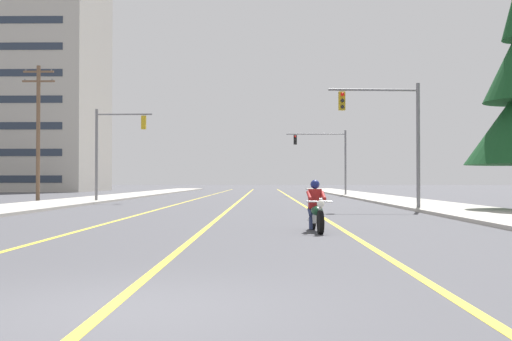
{
  "coord_description": "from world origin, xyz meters",
  "views": [
    {
      "loc": [
        1.61,
        -6.63,
        1.43
      ],
      "look_at": [
        1.23,
        22.66,
        1.93
      ],
      "focal_mm": 42.16,
      "sensor_mm": 36.0,
      "label": 1
    }
  ],
  "objects_px": {
    "motorcycle_with_rider": "(316,211)",
    "traffic_signal_near_left": "(112,142)",
    "traffic_signal_mid_right": "(328,152)",
    "utility_pole_left_near": "(38,128)",
    "traffic_signal_near_right": "(393,126)",
    "apartment_building_far_left_block": "(4,82)"
  },
  "relations": [
    {
      "from": "traffic_signal_near_left",
      "to": "traffic_signal_mid_right",
      "type": "bearing_deg",
      "value": 46.32
    },
    {
      "from": "motorcycle_with_rider",
      "to": "traffic_signal_mid_right",
      "type": "height_order",
      "value": "traffic_signal_mid_right"
    },
    {
      "from": "apartment_building_far_left_block",
      "to": "utility_pole_left_near",
      "type": "bearing_deg",
      "value": -63.74
    },
    {
      "from": "traffic_signal_near_right",
      "to": "utility_pole_left_near",
      "type": "xyz_separation_m",
      "value": [
        -21.45,
        10.93,
        0.89
      ]
    },
    {
      "from": "traffic_signal_mid_right",
      "to": "apartment_building_far_left_block",
      "type": "xyz_separation_m",
      "value": [
        -41.7,
        25.0,
        10.85
      ]
    },
    {
      "from": "traffic_signal_near_left",
      "to": "traffic_signal_mid_right",
      "type": "relative_size",
      "value": 1.0
    },
    {
      "from": "utility_pole_left_near",
      "to": "apartment_building_far_left_block",
      "type": "relative_size",
      "value": 0.31
    },
    {
      "from": "utility_pole_left_near",
      "to": "apartment_building_far_left_block",
      "type": "height_order",
      "value": "apartment_building_far_left_block"
    },
    {
      "from": "motorcycle_with_rider",
      "to": "apartment_building_far_left_block",
      "type": "bearing_deg",
      "value": 119.84
    },
    {
      "from": "traffic_signal_near_left",
      "to": "motorcycle_with_rider",
      "type": "bearing_deg",
      "value": -63.11
    },
    {
      "from": "apartment_building_far_left_block",
      "to": "traffic_signal_mid_right",
      "type": "bearing_deg",
      "value": -30.95
    },
    {
      "from": "traffic_signal_near_left",
      "to": "utility_pole_left_near",
      "type": "relative_size",
      "value": 0.67
    },
    {
      "from": "motorcycle_with_rider",
      "to": "traffic_signal_near_left",
      "type": "height_order",
      "value": "traffic_signal_near_left"
    },
    {
      "from": "traffic_signal_mid_right",
      "to": "utility_pole_left_near",
      "type": "bearing_deg",
      "value": -142.26
    },
    {
      "from": "apartment_building_far_left_block",
      "to": "motorcycle_with_rider",
      "type": "bearing_deg",
      "value": -60.16
    },
    {
      "from": "motorcycle_with_rider",
      "to": "traffic_signal_near_left",
      "type": "bearing_deg",
      "value": 116.89
    },
    {
      "from": "traffic_signal_mid_right",
      "to": "utility_pole_left_near",
      "type": "xyz_separation_m",
      "value": [
        -21.25,
        -16.45,
        0.82
      ]
    },
    {
      "from": "traffic_signal_near_right",
      "to": "utility_pole_left_near",
      "type": "distance_m",
      "value": 24.1
    },
    {
      "from": "utility_pole_left_near",
      "to": "traffic_signal_near_left",
      "type": "bearing_deg",
      "value": -5.06
    },
    {
      "from": "traffic_signal_near_right",
      "to": "apartment_building_far_left_block",
      "type": "relative_size",
      "value": 0.21
    },
    {
      "from": "motorcycle_with_rider",
      "to": "traffic_signal_near_right",
      "type": "relative_size",
      "value": 0.35
    },
    {
      "from": "traffic_signal_near_left",
      "to": "apartment_building_far_left_block",
      "type": "relative_size",
      "value": 0.21
    }
  ]
}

